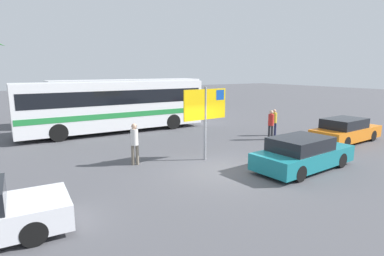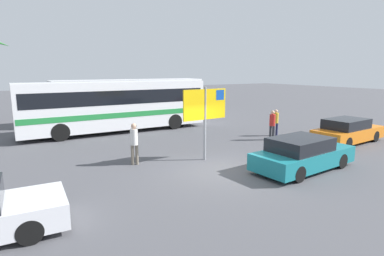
{
  "view_description": "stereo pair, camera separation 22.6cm",
  "coord_description": "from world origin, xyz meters",
  "px_view_note": "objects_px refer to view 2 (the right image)",
  "views": [
    {
      "loc": [
        -7.23,
        -9.33,
        3.9
      ],
      "look_at": [
        0.06,
        2.51,
        1.3
      ],
      "focal_mm": 29.14,
      "sensor_mm": 36.0,
      "label": 1
    },
    {
      "loc": [
        -7.04,
        -9.45,
        3.9
      ],
      "look_at": [
        0.06,
        2.51,
        1.3
      ],
      "focal_mm": 29.14,
      "sensor_mm": 36.0,
      "label": 2
    }
  ],
  "objects_px": {
    "bus_front_coach": "(116,104)",
    "bus_rear_coach": "(131,98)",
    "car_orange": "(348,131)",
    "car_teal": "(303,154)",
    "pedestrian_crossing_lot": "(276,120)",
    "pedestrian_near_sign": "(272,123)",
    "ferry_sign": "(206,107)",
    "pedestrian_by_bus": "(134,140)"
  },
  "relations": [
    {
      "from": "bus_rear_coach",
      "to": "car_orange",
      "type": "distance_m",
      "value": 15.31
    },
    {
      "from": "bus_front_coach",
      "to": "car_orange",
      "type": "bearing_deg",
      "value": -43.98
    },
    {
      "from": "car_orange",
      "to": "pedestrian_crossing_lot",
      "type": "bearing_deg",
      "value": 117.52
    },
    {
      "from": "ferry_sign",
      "to": "bus_rear_coach",
      "type": "bearing_deg",
      "value": 81.79
    },
    {
      "from": "bus_front_coach",
      "to": "bus_rear_coach",
      "type": "relative_size",
      "value": 1.0
    },
    {
      "from": "pedestrian_by_bus",
      "to": "pedestrian_near_sign",
      "type": "distance_m",
      "value": 8.34
    },
    {
      "from": "car_teal",
      "to": "pedestrian_crossing_lot",
      "type": "bearing_deg",
      "value": 48.96
    },
    {
      "from": "pedestrian_crossing_lot",
      "to": "pedestrian_near_sign",
      "type": "xyz_separation_m",
      "value": [
        -1.01,
        -0.73,
        0.05
      ]
    },
    {
      "from": "car_teal",
      "to": "pedestrian_crossing_lot",
      "type": "height_order",
      "value": "pedestrian_crossing_lot"
    },
    {
      "from": "pedestrian_near_sign",
      "to": "ferry_sign",
      "type": "bearing_deg",
      "value": -179.2
    },
    {
      "from": "bus_front_coach",
      "to": "pedestrian_near_sign",
      "type": "relative_size",
      "value": 6.87
    },
    {
      "from": "pedestrian_crossing_lot",
      "to": "pedestrian_near_sign",
      "type": "bearing_deg",
      "value": 8.54
    },
    {
      "from": "bus_front_coach",
      "to": "pedestrian_near_sign",
      "type": "bearing_deg",
      "value": -45.51
    },
    {
      "from": "bus_front_coach",
      "to": "pedestrian_crossing_lot",
      "type": "bearing_deg",
      "value": -38.38
    },
    {
      "from": "pedestrian_crossing_lot",
      "to": "bus_rear_coach",
      "type": "bearing_deg",
      "value": -88.93
    },
    {
      "from": "car_orange",
      "to": "bus_rear_coach",
      "type": "bearing_deg",
      "value": 115.12
    },
    {
      "from": "ferry_sign",
      "to": "pedestrian_crossing_lot",
      "type": "distance_m",
      "value": 6.87
    },
    {
      "from": "car_teal",
      "to": "pedestrian_crossing_lot",
      "type": "distance_m",
      "value": 6.54
    },
    {
      "from": "pedestrian_crossing_lot",
      "to": "car_orange",
      "type": "bearing_deg",
      "value": 94.28
    },
    {
      "from": "bus_front_coach",
      "to": "car_teal",
      "type": "relative_size",
      "value": 2.5
    },
    {
      "from": "bus_rear_coach",
      "to": "car_orange",
      "type": "xyz_separation_m",
      "value": [
        7.46,
        -13.33,
        -1.15
      ]
    },
    {
      "from": "ferry_sign",
      "to": "pedestrian_by_bus",
      "type": "bearing_deg",
      "value": 159.59
    },
    {
      "from": "ferry_sign",
      "to": "car_teal",
      "type": "distance_m",
      "value": 4.36
    },
    {
      "from": "ferry_sign",
      "to": "pedestrian_near_sign",
      "type": "relative_size",
      "value": 1.91
    },
    {
      "from": "car_orange",
      "to": "pedestrian_by_bus",
      "type": "distance_m",
      "value": 11.56
    },
    {
      "from": "bus_front_coach",
      "to": "car_teal",
      "type": "distance_m",
      "value": 12.11
    },
    {
      "from": "bus_front_coach",
      "to": "ferry_sign",
      "type": "distance_m",
      "value": 8.4
    },
    {
      "from": "bus_rear_coach",
      "to": "car_teal",
      "type": "height_order",
      "value": "bus_rear_coach"
    },
    {
      "from": "bus_front_coach",
      "to": "pedestrian_near_sign",
      "type": "distance_m",
      "value": 9.67
    },
    {
      "from": "pedestrian_by_bus",
      "to": "car_teal",
      "type": "bearing_deg",
      "value": 75.55
    },
    {
      "from": "ferry_sign",
      "to": "bus_front_coach",
      "type": "bearing_deg",
      "value": 95.8
    },
    {
      "from": "bus_front_coach",
      "to": "bus_rear_coach",
      "type": "xyz_separation_m",
      "value": [
        2.34,
        3.87,
        0.0
      ]
    },
    {
      "from": "car_teal",
      "to": "bus_rear_coach",
      "type": "bearing_deg",
      "value": 91.08
    },
    {
      "from": "bus_rear_coach",
      "to": "pedestrian_by_bus",
      "type": "height_order",
      "value": "bus_rear_coach"
    },
    {
      "from": "pedestrian_near_sign",
      "to": "bus_front_coach",
      "type": "bearing_deg",
      "value": 120.77
    },
    {
      "from": "ferry_sign",
      "to": "pedestrian_near_sign",
      "type": "distance_m",
      "value": 5.71
    },
    {
      "from": "bus_rear_coach",
      "to": "pedestrian_crossing_lot",
      "type": "distance_m",
      "value": 11.42
    },
    {
      "from": "bus_front_coach",
      "to": "car_teal",
      "type": "xyz_separation_m",
      "value": [
        3.89,
        -11.41,
        -1.15
      ]
    },
    {
      "from": "pedestrian_near_sign",
      "to": "pedestrian_crossing_lot",
      "type": "bearing_deg",
      "value": 22.15
    },
    {
      "from": "pedestrian_by_bus",
      "to": "pedestrian_crossing_lot",
      "type": "height_order",
      "value": "pedestrian_by_bus"
    },
    {
      "from": "pedestrian_by_bus",
      "to": "car_orange",
      "type": "bearing_deg",
      "value": 101.66
    },
    {
      "from": "bus_front_coach",
      "to": "pedestrian_near_sign",
      "type": "height_order",
      "value": "bus_front_coach"
    }
  ]
}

